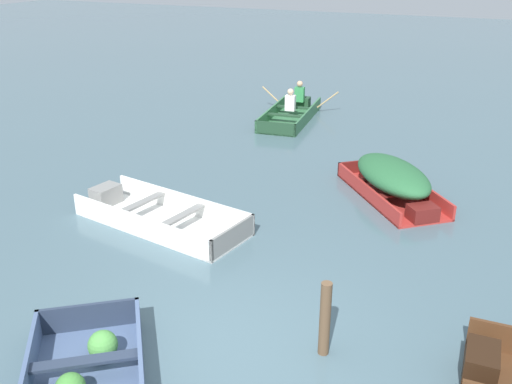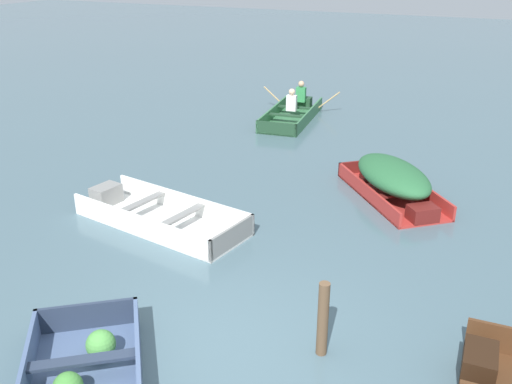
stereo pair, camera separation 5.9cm
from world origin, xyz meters
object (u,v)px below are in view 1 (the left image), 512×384
rowboat_green_with_crew (292,112)px  mooring_post (325,319)px  skiff_white_mid_moored (155,215)px  skiff_red_far_moored (393,178)px

rowboat_green_with_crew → mooring_post: (4.07, -9.62, 0.31)m
skiff_white_mid_moored → mooring_post: bearing=-29.8°
skiff_white_mid_moored → rowboat_green_with_crew: size_ratio=1.05×
skiff_red_far_moored → mooring_post: (0.24, -5.08, 0.10)m
skiff_white_mid_moored → rowboat_green_with_crew: rowboat_green_with_crew is taller
rowboat_green_with_crew → mooring_post: bearing=-67.1°
skiff_white_mid_moored → rowboat_green_with_crew: (-0.20, 7.40, 0.05)m
skiff_white_mid_moored → mooring_post: 4.47m
mooring_post → skiff_white_mid_moored: bearing=150.2°
skiff_red_far_moored → rowboat_green_with_crew: (-3.83, 4.54, -0.21)m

